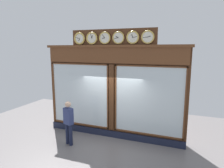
# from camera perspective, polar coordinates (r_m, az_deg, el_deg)

# --- Properties ---
(shop_facade) EXTENTS (5.90, 0.42, 4.35)m
(shop_facade) POSITION_cam_1_polar(r_m,az_deg,el_deg) (8.16, 0.30, -1.85)
(shop_facade) COLOR #4C2B16
(shop_facade) RESTS_ON ground_plane
(pedestrian) EXTENTS (0.41, 0.33, 1.69)m
(pedestrian) POSITION_cam_1_polar(r_m,az_deg,el_deg) (7.87, -12.19, -10.22)
(pedestrian) COLOR #191E38
(pedestrian) RESTS_ON ground_plane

